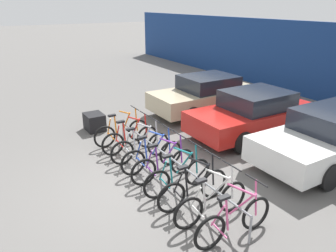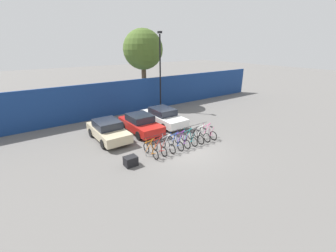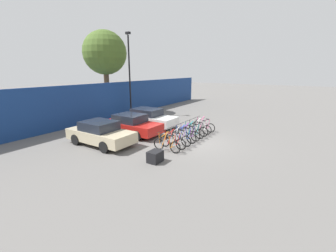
{
  "view_description": "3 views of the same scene",
  "coord_description": "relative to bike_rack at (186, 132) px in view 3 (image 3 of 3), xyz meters",
  "views": [
    {
      "loc": [
        5.97,
        -2.9,
        3.92
      ],
      "look_at": [
        -0.25,
        0.85,
        1.17
      ],
      "focal_mm": 35.0,
      "sensor_mm": 36.0,
      "label": 1
    },
    {
      "loc": [
        -8.57,
        -9.98,
        6.43
      ],
      "look_at": [
        -0.4,
        1.42,
        1.26
      ],
      "focal_mm": 24.0,
      "sensor_mm": 36.0,
      "label": 2
    },
    {
      "loc": [
        -11.93,
        -5.72,
        4.3
      ],
      "look_at": [
        -1.19,
        1.18,
        1.09
      ],
      "focal_mm": 24.0,
      "sensor_mm": 36.0,
      "label": 3
    }
  ],
  "objects": [
    {
      "name": "cargo_crate",
      "position": [
        -3.92,
        -0.46,
        -0.23
      ],
      "size": [
        0.7,
        0.56,
        0.55
      ],
      "primitive_type": "cube",
      "color": "black",
      "rests_on": "ground"
    },
    {
      "name": "car_beige",
      "position": [
        -3.53,
        3.76,
        0.19
      ],
      "size": [
        1.91,
        4.15,
        1.4
      ],
      "color": "#C1B28E",
      "rests_on": "ground"
    },
    {
      "name": "bicycle_purple",
      "position": [
        -0.0,
        -0.15,
        -0.13
      ],
      "size": [
        0.68,
        1.71,
        1.05
      ],
      "rotation": [
        0.0,
        0.0,
        0.06
      ],
      "color": "black",
      "rests_on": "ground"
    },
    {
      "name": "car_white",
      "position": [
        1.42,
        4.11,
        0.19
      ],
      "size": [
        1.91,
        4.57,
        1.4
      ],
      "color": "silver",
      "rests_on": "ground"
    },
    {
      "name": "bicycle_white",
      "position": [
        1.79,
        -0.15,
        -0.13
      ],
      "size": [
        0.68,
        1.71,
        1.05
      ],
      "rotation": [
        0.0,
        0.0,
        0.04
      ],
      "color": "black",
      "rests_on": "ground"
    },
    {
      "name": "tree_behind_hoarding",
      "position": [
        3.42,
        10.62,
        5.31
      ],
      "size": [
        4.09,
        4.09,
        7.91
      ],
      "color": "brown",
      "rests_on": "ground"
    },
    {
      "name": "bicycle_teal",
      "position": [
        0.62,
        -0.15,
        -0.13
      ],
      "size": [
        0.68,
        1.71,
        1.05
      ],
      "rotation": [
        0.0,
        0.0,
        -0.01
      ],
      "color": "black",
      "rests_on": "ground"
    },
    {
      "name": "car_red",
      "position": [
        -0.98,
        3.67,
        0.19
      ],
      "size": [
        1.91,
        4.16,
        1.4
      ],
      "color": "red",
      "rests_on": "ground"
    },
    {
      "name": "bicycle_silver",
      "position": [
        -1.19,
        -0.15,
        -0.13
      ],
      "size": [
        0.68,
        1.71,
        1.05
      ],
      "rotation": [
        0.0,
        0.0,
        0.04
      ],
      "color": "black",
      "rests_on": "ground"
    },
    {
      "name": "bicycle_pink",
      "position": [
        2.42,
        -0.15,
        -0.13
      ],
      "size": [
        0.68,
        1.71,
        1.05
      ],
      "rotation": [
        0.0,
        0.0,
        -0.03
      ],
      "color": "black",
      "rests_on": "ground"
    },
    {
      "name": "ground_plane",
      "position": [
        -0.09,
        -0.68,
        -0.5
      ],
      "size": [
        120.0,
        120.0,
        0.0
      ],
      "primitive_type": "plane",
      "color": "#605E5B"
    },
    {
      "name": "bicycle_blue",
      "position": [
        -0.54,
        -0.15,
        -0.13
      ],
      "size": [
        0.68,
        1.71,
        1.05
      ],
      "rotation": [
        0.0,
        0.0,
        -0.05
      ],
      "color": "black",
      "rests_on": "ground"
    },
    {
      "name": "hoarding_wall",
      "position": [
        -0.09,
        8.82,
        1.09
      ],
      "size": [
        36.0,
        0.16,
        3.19
      ],
      "primitive_type": "cube",
      "color": "navy",
      "rests_on": "ground"
    },
    {
      "name": "bicycle_red",
      "position": [
        -1.81,
        -0.15,
        -0.13
      ],
      "size": [
        0.68,
        1.71,
        1.05
      ],
      "rotation": [
        0.0,
        0.0,
        -0.06
      ],
      "color": "black",
      "rests_on": "ground"
    },
    {
      "name": "bike_rack",
      "position": [
        0.0,
        0.0,
        0.0
      ],
      "size": [
        5.38,
        0.04,
        0.57
      ],
      "color": "gray",
      "rests_on": "ground"
    },
    {
      "name": "lamp_post",
      "position": [
        3.65,
        7.83,
        3.61
      ],
      "size": [
        0.24,
        0.44,
        7.5
      ],
      "color": "black",
      "rests_on": "ground"
    },
    {
      "name": "bicycle_black",
      "position": [
        1.2,
        -0.15,
        -0.13
      ],
      "size": [
        0.68,
        1.71,
        1.05
      ],
      "rotation": [
        0.0,
        0.0,
        0.03
      ],
      "color": "black",
      "rests_on": "ground"
    },
    {
      "name": "bicycle_orange",
      "position": [
        -2.42,
        -0.15,
        -0.13
      ],
      "size": [
        0.68,
        1.71,
        1.05
      ],
      "rotation": [
        0.0,
        0.0,
        0.06
      ],
      "color": "black",
      "rests_on": "ground"
    }
  ]
}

